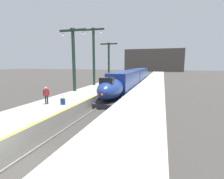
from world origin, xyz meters
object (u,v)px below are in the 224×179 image
object	(u,v)px
station_column_mid	(74,54)
station_column_far	(94,52)
highspeed_train_main	(132,78)
passenger_near_edge	(46,94)
station_column_distant	(109,58)
rolling_suitcase	(63,102)

from	to	relation	value
station_column_mid	station_column_far	bearing A→B (deg)	90.00
highspeed_train_main	passenger_near_edge	size ratio (longest dim) A/B	22.29
highspeed_train_main	station_column_mid	world-z (taller)	station_column_mid
station_column_mid	passenger_near_edge	distance (m)	8.95
station_column_far	station_column_distant	size ratio (longest dim) A/B	1.17
station_column_distant	passenger_near_edge	bearing A→B (deg)	-86.75
station_column_far	highspeed_train_main	bearing A→B (deg)	47.82
passenger_near_edge	rolling_suitcase	distance (m)	1.79
station_column_mid	station_column_far	size ratio (longest dim) A/B	0.86
station_column_far	passenger_near_edge	bearing A→B (deg)	-84.86
station_column_distant	highspeed_train_main	bearing A→B (deg)	-20.33
station_column_distant	rolling_suitcase	bearing A→B (deg)	-82.74
station_column_mid	passenger_near_edge	xyz separation A→B (m)	(1.34, -7.77, -4.24)
highspeed_train_main	station_column_far	bearing A→B (deg)	-132.18
station_column_distant	passenger_near_edge	distance (m)	24.00
passenger_near_edge	rolling_suitcase	world-z (taller)	passenger_near_edge
highspeed_train_main	passenger_near_edge	bearing A→B (deg)	-102.03
station_column_far	rolling_suitcase	xyz separation A→B (m)	(2.97, -14.64, -5.68)
station_column_distant	passenger_near_edge	xyz separation A→B (m)	(1.34, -23.59, -4.20)
station_column_far	passenger_near_edge	size ratio (longest dim) A/B	5.95
station_column_mid	rolling_suitcase	world-z (taller)	station_column_mid
highspeed_train_main	passenger_near_edge	distance (m)	21.88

